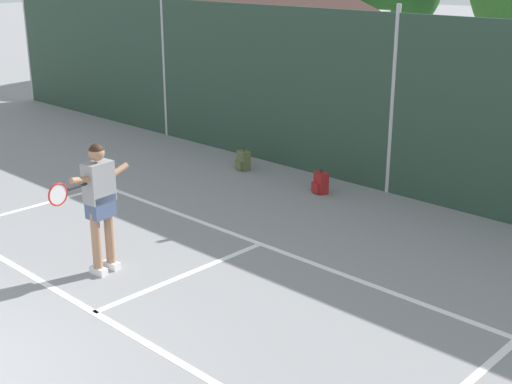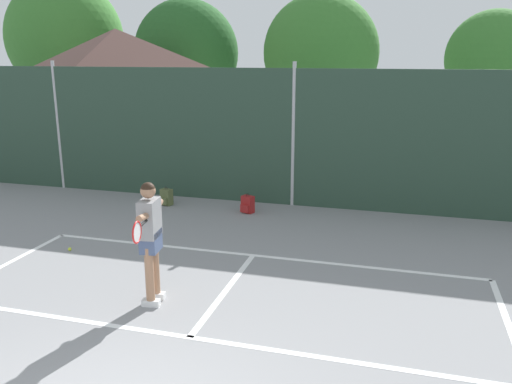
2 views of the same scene
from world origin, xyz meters
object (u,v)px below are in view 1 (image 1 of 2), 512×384
Objects in this scene: tennis_player at (99,197)px; backpack_olive at (243,161)px; backpack_red at (321,183)px; tennis_ball at (95,202)px.

tennis_player reaches higher than backpack_olive.
tennis_player is 4.01× the size of backpack_red.
backpack_red is (2.11, -0.07, 0.00)m from backpack_olive.
backpack_red is (0.04, 4.81, -0.92)m from tennis_player.
tennis_ball is at bearing 148.69° from tennis_player.
tennis_player is 4.01× the size of backpack_olive.
backpack_red is (2.54, 3.28, 0.16)m from tennis_ball.
backpack_red is at bearing 89.57° from tennis_player.
backpack_olive is at bearing 82.76° from tennis_ball.
tennis_player reaches higher than tennis_ball.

